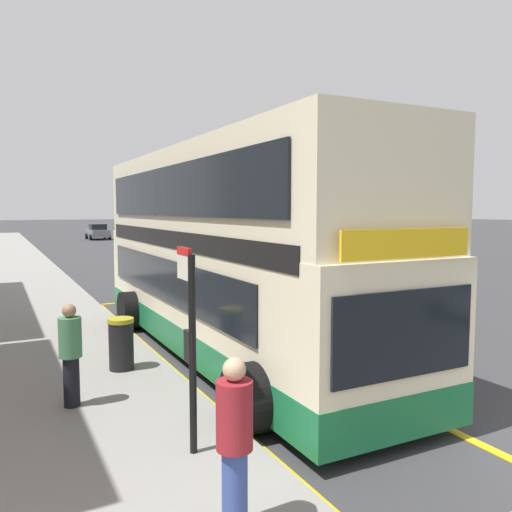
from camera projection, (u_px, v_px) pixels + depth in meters
ground_plane at (111, 256)px, 34.44m from camera, size 260.00×260.00×0.00m
double_decker_bus at (225, 259)px, 11.18m from camera, size 3.25×11.06×4.40m
bus_bay_markings at (220, 352)px, 11.32m from camera, size 2.83×14.15×0.01m
bus_stop_sign at (190, 331)px, 6.29m from camera, size 0.09×0.51×2.52m
parked_car_grey_across at (98, 232)px, 53.46m from camera, size 2.09×4.20×1.62m
pedestrian_waiting_near_sign at (235, 439)px, 4.70m from camera, size 0.34×0.34×1.66m
pedestrian_further_back at (71, 351)px, 7.78m from camera, size 0.34×0.34×1.58m
litter_bin at (121, 344)px, 9.63m from camera, size 0.48×0.48×0.97m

